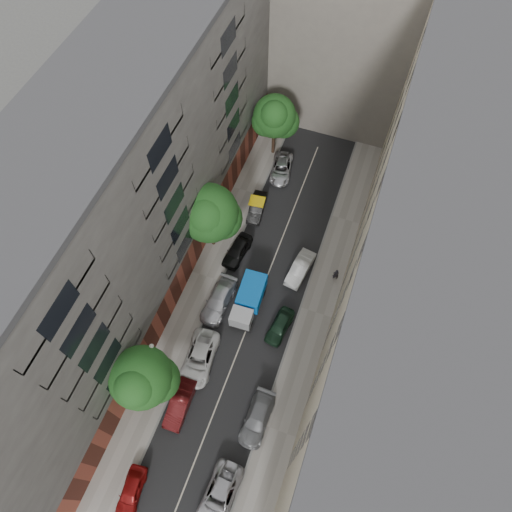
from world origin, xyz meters
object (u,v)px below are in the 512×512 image
at_px(car_right_1, 257,419).
at_px(lamp_post, 158,356).
at_px(tarp_truck, 249,300).
at_px(car_left_2, 199,358).
at_px(tree_far, 275,118).
at_px(car_left_6, 281,168).
at_px(car_left_5, 257,207).
at_px(pedestrian, 336,274).
at_px(tree_near, 142,380).
at_px(car_right_3, 300,268).
at_px(car_left_1, 180,404).
at_px(car_left_4, 237,251).
at_px(car_left_0, 131,491).
at_px(car_right_0, 219,496).
at_px(car_left_3, 219,301).
at_px(tree_mid, 210,215).
at_px(car_right_2, 280,326).

bearing_deg(car_right_1, lamp_post, 173.24).
relative_size(tarp_truck, car_left_2, 0.99).
distance_m(car_right_1, tree_far, 29.46).
bearing_deg(car_left_6, tree_far, 116.93).
bearing_deg(car_left_5, pedestrian, -33.34).
bearing_deg(tarp_truck, tree_near, -116.76).
xyz_separation_m(car_left_2, car_right_3, (5.60, 11.40, -0.03)).
distance_m(car_left_1, car_left_2, 4.08).
height_order(car_left_4, pedestrian, pedestrian).
relative_size(car_left_5, pedestrian, 2.51).
distance_m(car_left_0, car_right_1, 10.91).
xyz_separation_m(car_left_1, car_right_0, (5.60, -5.12, -0.01)).
bearing_deg(car_right_3, car_left_1, -101.19).
height_order(car_left_3, tree_mid, tree_mid).
height_order(car_left_4, car_right_2, car_left_4).
xyz_separation_m(car_left_1, tree_far, (-1.70, 29.02, 4.63)).
relative_size(car_right_2, tree_far, 0.49).
relative_size(car_left_4, car_left_5, 1.03).
bearing_deg(car_left_6, car_right_0, -89.52).
bearing_deg(tarp_truck, car_right_0, -80.92).
xyz_separation_m(car_left_3, car_left_4, (-0.31, 5.60, -0.02)).
bearing_deg(car_left_2, car_right_0, -64.42).
bearing_deg(car_right_2, lamp_post, -130.39).
xyz_separation_m(car_right_2, tree_near, (-7.95, -9.27, 4.66)).
bearing_deg(car_left_1, car_left_2, 87.75).
xyz_separation_m(car_left_3, tree_mid, (-2.91, 5.79, 4.52)).
relative_size(car_left_5, car_right_3, 0.95).
xyz_separation_m(car_left_1, car_right_3, (5.60, 15.48, -0.01)).
relative_size(car_left_0, tree_mid, 0.47).
distance_m(car_left_1, car_right_3, 16.46).
bearing_deg(car_right_2, car_left_0, -103.00).
bearing_deg(car_right_3, tarp_truck, -115.43).
relative_size(car_left_3, car_left_5, 1.25).
height_order(car_left_5, car_right_2, car_left_5).
xyz_separation_m(car_left_1, car_left_5, (-0.76, 20.88, -0.04)).
distance_m(car_left_2, car_right_2, 7.64).
height_order(tree_near, tree_far, tree_near).
relative_size(car_left_0, car_left_2, 0.71).
bearing_deg(pedestrian, lamp_post, 30.22).
bearing_deg(tree_near, pedestrian, 54.48).
bearing_deg(car_left_0, car_left_1, 77.14).
xyz_separation_m(car_left_4, pedestrian, (9.78, 0.61, 0.25)).
relative_size(car_left_1, car_left_2, 0.81).
xyz_separation_m(car_right_2, tree_mid, (-9.00, 6.19, 4.60)).
height_order(tree_near, pedestrian, tree_near).
xyz_separation_m(car_left_5, tree_mid, (-2.64, -5.41, 4.59)).
distance_m(car_right_1, car_right_2, 8.24).
height_order(car_left_5, tree_near, tree_near).
height_order(car_left_0, tree_near, tree_near).
bearing_deg(car_left_2, car_left_1, -95.75).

